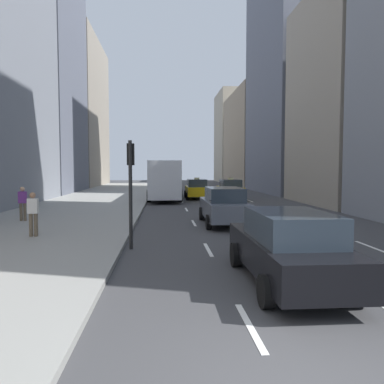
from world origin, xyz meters
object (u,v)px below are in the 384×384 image
Objects in this scene: city_bus at (164,178)px; pedestrian_far_walking at (23,202)px; taxi_second at (197,189)px; taxi_lead at (230,189)px; sedan_silver_behind at (288,247)px; sedan_black_near at (224,206)px; pedestrian_mid_block at (33,212)px; traffic_light_pole at (131,177)px.

city_bus is 15.98m from pedestrian_far_walking.
taxi_second is 2.98m from city_bus.
taxi_lead is 18.11m from pedestrian_far_walking.
pedestrian_far_walking reaches higher than sedan_silver_behind.
sedan_silver_behind is at bearing -96.86° from taxi_lead.
city_bus is at bearing 167.25° from taxi_lead.
city_bus is 7.04× the size of pedestrian_far_walking.
sedan_black_near is at bearing -101.31° from taxi_lead.
taxi_second is 0.89× the size of sedan_silver_behind.
taxi_lead is at bearing 58.92° from pedestrian_mid_block.
city_bus is at bearing 86.81° from traffic_light_pole.
taxi_lead is 23.46m from sedan_silver_behind.
sedan_black_near is 15.56m from city_bus.
taxi_second is 19.84m from pedestrian_mid_block.
city_bus reaches higher than taxi_second.
city_bus is 19.35m from pedestrian_mid_block.
pedestrian_far_walking is at bearing 114.35° from pedestrian_mid_block.
pedestrian_far_walking is at bearing 174.95° from sedan_black_near.
sedan_silver_behind is 1.37× the size of traffic_light_pole.
pedestrian_far_walking is 8.37m from traffic_light_pole.
pedestrian_mid_block is at bearing -104.67° from city_bus.
sedan_black_near is at bearing 90.00° from sedan_silver_behind.
traffic_light_pole is at bearing 133.54° from sedan_silver_behind.
taxi_second is at bearing 78.82° from traffic_light_pole.
pedestrian_far_walking is at bearing 133.60° from traffic_light_pole.
sedan_black_near reaches higher than sedan_silver_behind.
taxi_lead is 0.89× the size of sedan_black_near.
city_bus is at bearing 100.43° from sedan_black_near.
taxi_lead is at bearing -16.85° from taxi_second.
traffic_light_pole reaches higher than city_bus.
taxi_second reaches higher than pedestrian_far_walking.
sedan_black_near is 9.68m from pedestrian_far_walking.
traffic_light_pole is (-3.95, -19.98, 1.53)m from taxi_second.
taxi_second is 2.67× the size of pedestrian_far_walking.
taxi_second is 0.38× the size of city_bus.
pedestrian_mid_block is (-4.90, -18.70, -0.72)m from city_bus.
pedestrian_mid_block is 4.70m from pedestrian_far_walking.
city_bus is 3.23× the size of traffic_light_pole.
sedan_silver_behind is at bearing -90.00° from sedan_black_near.
sedan_black_near is at bearing 52.39° from traffic_light_pole.
traffic_light_pole is at bearing -127.61° from sedan_black_near.
pedestrian_far_walking is (-9.64, 0.85, 0.17)m from sedan_black_near.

